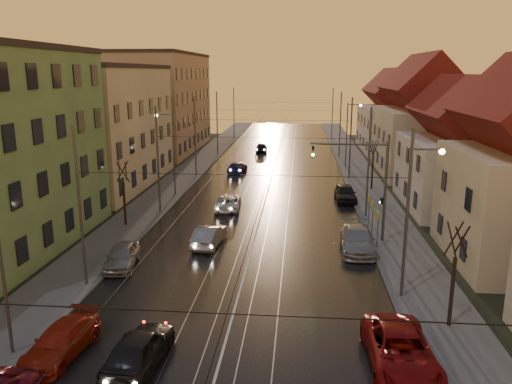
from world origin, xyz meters
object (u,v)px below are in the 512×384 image
(street_lamp_3, at_px, (349,129))
(parked_left_2, at_px, (61,341))
(driving_car_3, at_px, (237,167))
(parked_left_3, at_px, (122,256))
(street_lamp_1, at_px, (413,204))
(driving_car_4, at_px, (262,147))
(driving_car_1, at_px, (209,236))
(parked_right_2, at_px, (345,193))
(street_lamp_2, at_px, (170,145))
(parked_right_0, at_px, (401,351))
(parked_right_1, at_px, (357,240))
(traffic_light_mast, at_px, (371,178))
(driving_car_2, at_px, (228,203))
(driving_car_0, at_px, (139,348))

(street_lamp_3, relative_size, parked_left_2, 1.81)
(driving_car_3, distance_m, parked_left_3, 30.19)
(driving_car_3, bearing_deg, street_lamp_1, 119.74)
(driving_car_3, relative_size, driving_car_4, 1.02)
(driving_car_1, bearing_deg, street_lamp_1, 158.22)
(driving_car_3, height_order, parked_right_2, parked_right_2)
(driving_car_1, bearing_deg, driving_car_3, -81.73)
(driving_car_3, bearing_deg, street_lamp_2, 75.01)
(street_lamp_2, height_order, parked_left_3, street_lamp_2)
(driving_car_4, distance_m, parked_right_0, 56.07)
(driving_car_3, relative_size, parked_right_2, 0.96)
(driving_car_4, height_order, parked_left_3, driving_car_4)
(parked_right_1, relative_size, parked_right_2, 1.18)
(traffic_light_mast, bearing_deg, street_lamp_3, 87.73)
(street_lamp_1, relative_size, parked_right_2, 1.77)
(street_lamp_1, bearing_deg, driving_car_4, 103.75)
(parked_left_2, height_order, parked_left_3, parked_left_3)
(parked_right_2, bearing_deg, street_lamp_1, -86.92)
(street_lamp_3, height_order, driving_car_2, street_lamp_3)
(driving_car_4, bearing_deg, parked_right_0, 97.62)
(driving_car_0, distance_m, driving_car_1, 14.50)
(street_lamp_3, relative_size, parked_right_2, 1.77)
(traffic_light_mast, height_order, parked_right_2, traffic_light_mast)
(traffic_light_mast, distance_m, driving_car_3, 27.21)
(driving_car_4, bearing_deg, parked_right_2, 106.84)
(street_lamp_3, bearing_deg, driving_car_4, 134.99)
(driving_car_0, bearing_deg, traffic_light_mast, -119.38)
(street_lamp_1, distance_m, parked_right_0, 8.76)
(street_lamp_3, xyz_separation_m, parked_right_0, (-1.81, -43.52, -4.12))
(driving_car_3, bearing_deg, parked_right_2, 139.73)
(street_lamp_2, bearing_deg, traffic_light_mast, -35.07)
(parked_left_2, height_order, parked_right_1, parked_right_1)
(driving_car_3, xyz_separation_m, parked_right_2, (11.64, -12.63, 0.14))
(driving_car_3, bearing_deg, street_lamp_3, -156.15)
(street_lamp_1, relative_size, driving_car_0, 1.78)
(street_lamp_3, xyz_separation_m, driving_car_0, (-12.31, -44.27, -4.12))
(driving_car_0, bearing_deg, driving_car_3, -83.34)
(street_lamp_2, distance_m, parked_right_2, 17.01)
(street_lamp_1, bearing_deg, street_lamp_3, 90.00)
(street_lamp_2, relative_size, street_lamp_3, 1.00)
(parked_right_0, bearing_deg, driving_car_1, 125.09)
(parked_left_2, bearing_deg, traffic_light_mast, 53.04)
(driving_car_4, bearing_deg, parked_right_1, 100.53)
(driving_car_2, distance_m, parked_right_0, 25.20)
(street_lamp_2, height_order, street_lamp_3, same)
(traffic_light_mast, xyz_separation_m, parked_left_2, (-14.71, -15.80, -3.96))
(street_lamp_1, bearing_deg, parked_left_3, 173.32)
(driving_car_2, height_order, parked_left_3, parked_left_3)
(street_lamp_2, bearing_deg, parked_right_0, -59.21)
(driving_car_0, bearing_deg, parked_left_2, -2.43)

